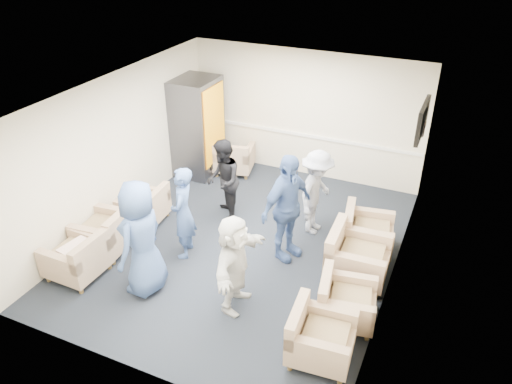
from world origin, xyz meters
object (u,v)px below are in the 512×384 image
at_px(armchair_right_midfar, 354,258).
at_px(person_front_left, 141,238).
at_px(vending_machine, 197,127).
at_px(person_front_right, 235,263).
at_px(armchair_right_near, 317,338).
at_px(armchair_right_far, 365,233).
at_px(person_mid_right, 287,208).
at_px(armchair_right_midnear, 343,302).
at_px(person_mid_left, 183,213).
at_px(armchair_corner, 234,159).
at_px(person_back_right, 316,193).
at_px(armchair_left_mid, 108,233).
at_px(armchair_left_far, 146,207).
at_px(person_back_left, 223,181).
at_px(armchair_left_near, 79,259).

distance_m(armchair_right_midfar, person_front_left, 3.26).
xyz_separation_m(vending_machine, person_front_right, (2.62, -3.54, -0.30)).
distance_m(armchair_right_near, armchair_right_far, 2.57).
relative_size(vending_machine, person_front_left, 1.14).
xyz_separation_m(armchair_right_midfar, person_mid_right, (-1.18, 0.09, 0.57)).
distance_m(armchair_right_midnear, person_mid_left, 2.91).
distance_m(armchair_right_midfar, person_mid_right, 1.31).
height_order(armchair_corner, person_front_left, person_front_left).
bearing_deg(armchair_corner, person_front_left, 83.78).
bearing_deg(vending_machine, person_mid_left, -64.68).
distance_m(person_mid_left, person_back_right, 2.34).
distance_m(armchair_left_mid, armchair_left_far, 0.99).
distance_m(armchair_left_far, person_mid_right, 2.80).
bearing_deg(armchair_right_midfar, armchair_right_midnear, -176.31).
relative_size(person_back_left, person_front_right, 1.04).
bearing_deg(armchair_right_near, armchair_right_midnear, -13.59).
distance_m(armchair_corner, person_mid_left, 3.10).
relative_size(armchair_right_midnear, armchair_right_far, 0.94).
bearing_deg(armchair_left_mid, armchair_corner, 164.06).
bearing_deg(armchair_corner, armchair_right_midfar, 129.99).
xyz_separation_m(armchair_right_near, vending_machine, (-4.01, 4.00, 0.73)).
bearing_deg(armchair_right_midnear, vending_machine, 42.53).
xyz_separation_m(armchair_corner, person_back_left, (0.66, -1.74, 0.46)).
height_order(armchair_left_near, person_mid_right, person_mid_right).
height_order(armchair_left_near, vending_machine, vending_machine).
bearing_deg(armchair_left_far, armchair_left_mid, -8.94).
height_order(armchair_right_near, person_mid_left, person_mid_left).
bearing_deg(person_front_right, armchair_right_near, -110.55).
bearing_deg(vending_machine, armchair_right_midfar, -28.77).
bearing_deg(armchair_right_midfar, armchair_left_far, 87.34).
bearing_deg(person_back_left, armchair_corner, 172.25).
distance_m(armchair_left_far, armchair_corner, 2.52).
bearing_deg(armchair_left_near, armchair_right_midnear, 101.55).
bearing_deg(person_front_left, person_mid_right, 134.72).
relative_size(armchair_right_far, person_mid_left, 0.59).
distance_m(armchair_left_near, armchair_corner, 4.24).
bearing_deg(person_back_right, armchair_right_midnear, -148.35).
distance_m(armchair_left_near, armchair_right_near, 3.91).
relative_size(armchair_right_midfar, person_mid_left, 0.59).
distance_m(armchair_left_near, person_front_left, 1.28).
xyz_separation_m(armchair_left_mid, vending_machine, (-0.05, 3.19, 0.71)).
bearing_deg(armchair_corner, armchair_left_mid, 65.73).
distance_m(armchair_right_near, person_mid_left, 3.02).
height_order(armchair_left_near, person_front_left, person_front_left).
relative_size(armchair_left_far, person_front_right, 0.54).
height_order(armchair_right_near, armchair_corner, armchair_corner).
relative_size(armchair_left_mid, person_back_right, 0.58).
height_order(armchair_left_far, armchair_right_midnear, armchair_right_midnear).
bearing_deg(armchair_right_midnear, armchair_left_far, 66.23).
bearing_deg(person_mid_right, person_mid_left, 133.53).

